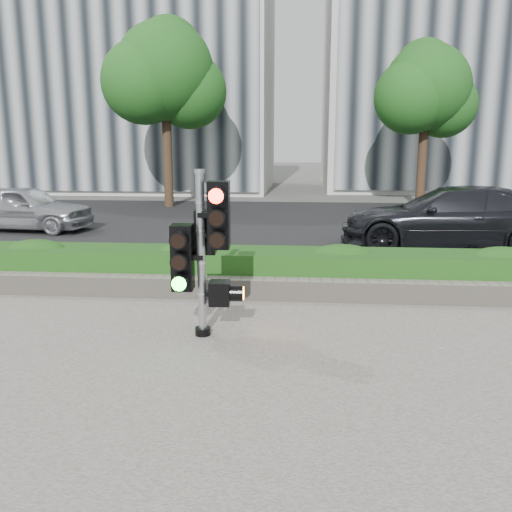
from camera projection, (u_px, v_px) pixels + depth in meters
The scene contains 13 objects.
ground at pixel (240, 341), 7.14m from camera, with size 120.00×120.00×0.00m, color #51514C.
sidewalk at pixel (207, 444), 4.70m from camera, with size 16.00×11.00×0.03m, color #9E9389.
road at pixel (276, 225), 16.88m from camera, with size 60.00×13.00×0.02m, color black.
curb at pixel (259, 278), 10.20m from camera, with size 60.00×0.25×0.12m, color gray.
stone_wall at pixel (253, 288), 8.95m from camera, with size 12.00×0.32×0.34m, color gray.
hedge at pixel (256, 269), 9.55m from camera, with size 12.00×1.00×0.68m, color #367423.
building_left at pixel (120, 46), 28.73m from camera, with size 16.00×9.00×15.00m, color #B7B7B2.
building_right at pixel (493, 76), 29.33m from camera, with size 18.00×10.00×12.00m, color #B7B7B2.
tree_left at pixel (165, 75), 20.65m from camera, with size 4.61×4.03×7.34m.
tree_right at pixel (426, 91), 20.90m from camera, with size 4.10×3.58×6.53m.
traffic_signal at pixel (204, 245), 7.07m from camera, with size 0.77×0.58×2.21m.
car_silver at pixel (25, 208), 15.72m from camera, with size 1.56×3.88×1.32m, color #B2B3B9.
car_dark at pixel (451, 218), 13.04m from camera, with size 2.12×5.20×1.51m, color black.
Camera 1 is at (0.79, -6.71, 2.59)m, focal length 38.00 mm.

